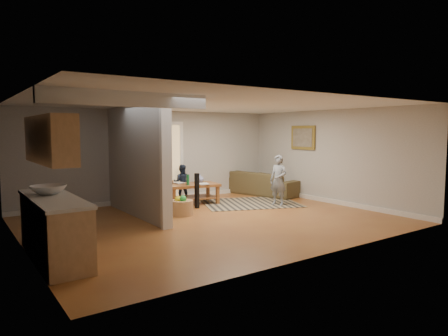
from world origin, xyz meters
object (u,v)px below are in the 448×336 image
at_px(coffee_table, 192,188).
at_px(speaker_left, 165,198).
at_px(tv_console, 150,182).
at_px(speaker_right, 197,191).
at_px(toy_basket, 182,207).
at_px(child, 278,205).
at_px(toddler, 182,200).
at_px(sofa, 262,194).

distance_m(coffee_table, speaker_left, 2.30).
xyz_separation_m(coffee_table, tv_console, (-1.36, -0.32, 0.30)).
relative_size(speaker_left, speaker_right, 1.18).
height_order(coffee_table, toy_basket, coffee_table).
distance_m(toy_basket, child, 2.71).
bearing_deg(toddler, tv_console, 72.44).
bearing_deg(child, coffee_table, -145.62).
bearing_deg(speaker_right, toy_basket, -151.41).
relative_size(sofa, tv_console, 1.81).
relative_size(coffee_table, child, 1.13).
height_order(coffee_table, speaker_left, speaker_left).
bearing_deg(toddler, child, 164.95).
distance_m(sofa, speaker_left, 4.62).
xyz_separation_m(speaker_left, speaker_right, (1.40, 1.02, -0.08)).
xyz_separation_m(speaker_right, child, (1.97, -0.85, -0.44)).
height_order(coffee_table, speaker_right, speaker_right).
height_order(tv_console, toddler, tv_console).
bearing_deg(coffee_table, speaker_right, -109.98).
relative_size(toy_basket, child, 0.40).
relative_size(coffee_table, speaker_right, 1.68).
xyz_separation_m(toy_basket, toddler, (1.00, 1.81, -0.19)).
xyz_separation_m(tv_console, speaker_left, (-0.26, -1.31, -0.19)).
distance_m(coffee_table, toddler, 0.81).
height_order(sofa, tv_console, tv_console).
bearing_deg(coffee_table, tv_console, -166.63).
xyz_separation_m(speaker_right, toy_basket, (-0.72, -0.51, -0.25)).
distance_m(sofa, toy_basket, 3.77).
bearing_deg(toddler, sofa, -154.33).
relative_size(sofa, toy_basket, 4.55).
xyz_separation_m(child, toddler, (-1.68, 2.15, 0.00)).
relative_size(tv_console, child, 1.00).
distance_m(tv_console, toy_basket, 1.04).
distance_m(coffee_table, toy_basket, 1.47).
bearing_deg(sofa, tv_console, 83.86).
distance_m(speaker_left, toddler, 2.92).
distance_m(sofa, coffee_table, 2.63).
bearing_deg(child, toddler, -157.78).
height_order(tv_console, speaker_right, tv_console).
bearing_deg(coffee_table, toddler, 84.65).
height_order(sofa, coffee_table, coffee_table).
relative_size(coffee_table, speaker_left, 1.42).
bearing_deg(tv_console, toy_basket, -72.46).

